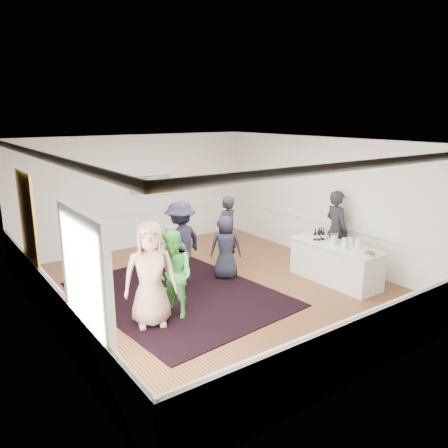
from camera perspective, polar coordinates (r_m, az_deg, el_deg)
floor at (r=9.73m, az=-0.97°, el=-8.47°), size 8.00×8.00×0.00m
ceiling at (r=9.00m, az=-1.05°, el=10.69°), size 7.00×8.00×0.02m
wall_left at (r=7.87m, az=-22.51°, el=-2.78°), size 0.02×8.00×3.20m
wall_right at (r=11.54m, az=13.47°, el=3.07°), size 0.02×8.00×3.20m
wall_back at (r=12.67m, az=-11.37°, el=4.15°), size 7.00×0.02×3.20m
wall_front at (r=6.49m, az=19.61°, el=-6.01°), size 7.00×0.02×3.20m
wainscoting at (r=9.55m, az=-0.98°, el=-5.70°), size 7.00×8.00×1.00m
mirror at (r=9.06m, az=-24.28°, el=0.50°), size 0.05×1.25×1.85m
doorway at (r=6.19m, az=-17.66°, el=-8.63°), size 0.10×1.78×2.56m
landscape_painting at (r=12.76m, az=-9.67°, el=5.11°), size 1.44×0.06×0.66m
area_rug at (r=9.50m, az=-5.98°, el=-9.07°), size 3.79×4.75×0.02m
serving_table at (r=10.32m, az=14.32°, el=-4.96°), size 0.83×2.17×0.88m
bartender at (r=11.10m, az=14.42°, el=-0.72°), size 0.60×0.79×1.96m
guest_tan at (r=7.95m, az=-9.62°, el=-6.47°), size 1.11×0.92×1.95m
guest_green at (r=8.26m, az=-6.58°, el=-6.58°), size 0.84×0.96×1.67m
guest_lilac at (r=9.35m, az=-6.78°, el=-4.63°), size 0.89×0.40×1.49m
guest_dark_a at (r=9.84m, az=-5.67°, el=-2.44°), size 1.39×1.08×1.89m
guest_dark_b at (r=10.91m, az=0.31°, el=-0.97°), size 0.73×0.56×1.79m
guest_navy at (r=10.14m, az=0.25°, el=-3.05°), size 0.87×0.80×1.49m
wine_bottles at (r=10.45m, az=12.36°, el=-1.20°), size 0.31×0.19×0.31m
juice_pitchers at (r=10.00m, az=15.70°, el=-2.32°), size 0.38×0.58×0.24m
ice_bucket at (r=10.31m, az=13.99°, el=-1.74°), size 0.26×0.26×0.24m
nut_bowl at (r=9.61m, az=18.48°, el=-3.71°), size 0.24×0.24×0.08m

